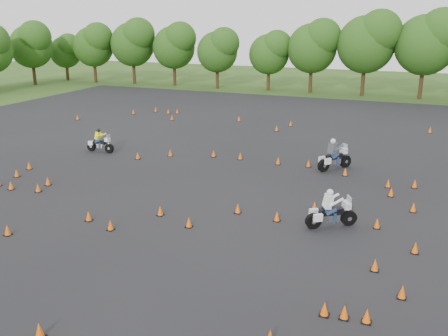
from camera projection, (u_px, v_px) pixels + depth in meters
ground at (192, 216)px, 23.22m from camera, size 140.00×140.00×0.00m
asphalt_pad at (237, 178)px, 28.55m from camera, size 62.00×62.00×0.00m
treeline at (374, 60)px, 51.81m from camera, size 86.55×32.34×10.72m
traffic_cones at (236, 178)px, 27.92m from camera, size 36.27×32.83×0.45m
rider_grey at (335, 154)px, 29.98m from camera, size 2.14×2.46×1.94m
rider_yellow at (99, 141)px, 33.86m from camera, size 2.07×0.64×1.60m
rider_white at (332, 207)px, 21.74m from camera, size 2.38×1.94×1.83m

